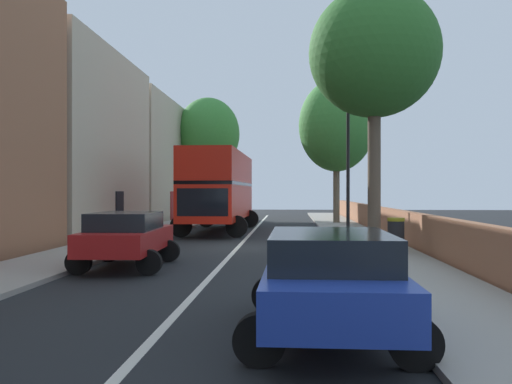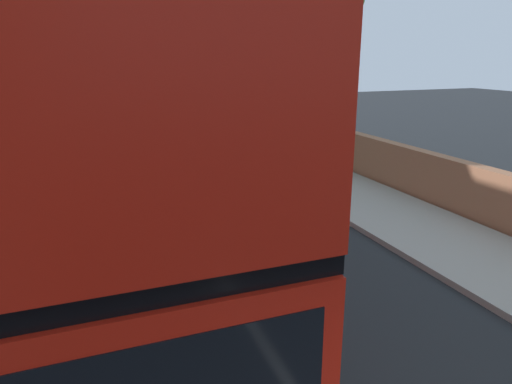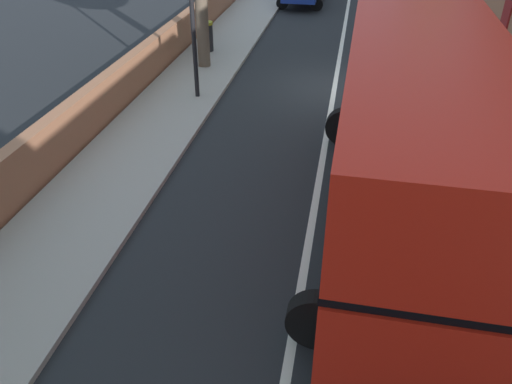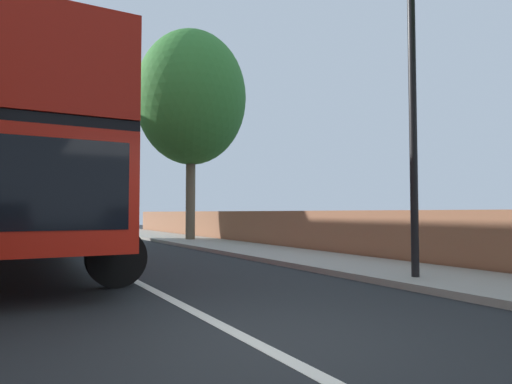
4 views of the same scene
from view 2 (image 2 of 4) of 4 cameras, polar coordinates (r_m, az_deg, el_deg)
name	(u,v)px [view 2 (image 2 of 4)]	position (r m, az deg, el deg)	size (l,w,h in m)	color
double_decker_bus	(98,149)	(7.49, -19.06, 5.07)	(3.65, 10.31, 4.06)	red
parked_car_silver_left_1	(60,137)	(17.95, -23.14, 6.31)	(2.53, 4.24, 1.62)	#B7BABF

